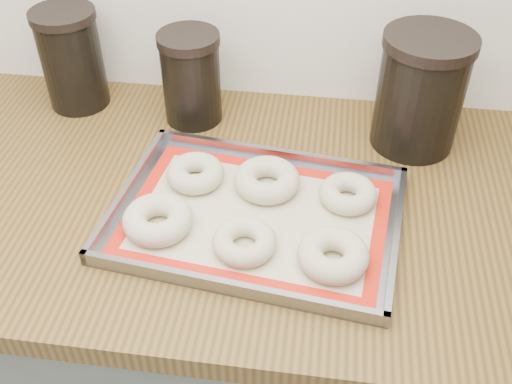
# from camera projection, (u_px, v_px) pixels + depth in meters

# --- Properties ---
(cabinet) EXTENTS (3.00, 0.65, 0.86)m
(cabinet) POSITION_uv_depth(u_px,v_px,m) (257.00, 351.00, 1.34)
(cabinet) COLOR slate
(cabinet) RESTS_ON floor
(countertop) EXTENTS (3.06, 0.68, 0.04)m
(countertop) POSITION_uv_depth(u_px,v_px,m) (258.00, 202.00, 1.04)
(countertop) COLOR brown
(countertop) RESTS_ON cabinet
(baking_tray) EXTENTS (0.50, 0.38, 0.03)m
(baking_tray) POSITION_uv_depth(u_px,v_px,m) (256.00, 216.00, 0.98)
(baking_tray) COLOR gray
(baking_tray) RESTS_ON countertop
(baking_mat) EXTENTS (0.45, 0.34, 0.00)m
(baking_mat) POSITION_uv_depth(u_px,v_px,m) (256.00, 217.00, 0.98)
(baking_mat) COLOR #C6B793
(baking_mat) RESTS_ON baking_tray
(bagel_front_left) EXTENTS (0.14, 0.14, 0.04)m
(bagel_front_left) POSITION_uv_depth(u_px,v_px,m) (158.00, 220.00, 0.95)
(bagel_front_left) COLOR #BFB494
(bagel_front_left) RESTS_ON baking_mat
(bagel_front_mid) EXTENTS (0.12, 0.12, 0.03)m
(bagel_front_mid) POSITION_uv_depth(u_px,v_px,m) (244.00, 242.00, 0.92)
(bagel_front_mid) COLOR #BFB494
(bagel_front_mid) RESTS_ON baking_mat
(bagel_front_right) EXTENTS (0.13, 0.13, 0.04)m
(bagel_front_right) POSITION_uv_depth(u_px,v_px,m) (333.00, 255.00, 0.89)
(bagel_front_right) COLOR #BFB494
(bagel_front_right) RESTS_ON baking_mat
(bagel_back_left) EXTENTS (0.11, 0.11, 0.04)m
(bagel_back_left) POSITION_uv_depth(u_px,v_px,m) (195.00, 173.00, 1.04)
(bagel_back_left) COLOR #BFB494
(bagel_back_left) RESTS_ON baking_mat
(bagel_back_mid) EXTENTS (0.13, 0.13, 0.04)m
(bagel_back_mid) POSITION_uv_depth(u_px,v_px,m) (267.00, 180.00, 1.02)
(bagel_back_mid) COLOR #BFB494
(bagel_back_mid) RESTS_ON baking_mat
(bagel_back_right) EXTENTS (0.10, 0.10, 0.03)m
(bagel_back_right) POSITION_uv_depth(u_px,v_px,m) (348.00, 194.00, 1.00)
(bagel_back_right) COLOR #BFB494
(bagel_back_right) RESTS_ON baking_mat
(canister_left) EXTENTS (0.13, 0.13, 0.20)m
(canister_left) POSITION_uv_depth(u_px,v_px,m) (72.00, 59.00, 1.18)
(canister_left) COLOR black
(canister_left) RESTS_ON countertop
(canister_mid) EXTENTS (0.12, 0.12, 0.18)m
(canister_mid) POSITION_uv_depth(u_px,v_px,m) (191.00, 78.00, 1.15)
(canister_mid) COLOR black
(canister_mid) RESTS_ON countertop
(canister_right) EXTENTS (0.16, 0.16, 0.22)m
(canister_right) POSITION_uv_depth(u_px,v_px,m) (420.00, 92.00, 1.07)
(canister_right) COLOR black
(canister_right) RESTS_ON countertop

